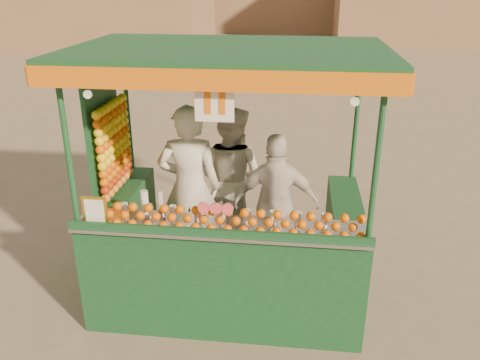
# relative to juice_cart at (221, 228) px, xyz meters

# --- Properties ---
(ground) EXTENTS (90.00, 90.00, 0.00)m
(ground) POSITION_rel_juice_cart_xyz_m (0.11, 0.06, -0.89)
(ground) COLOR #6D5D4D
(ground) RESTS_ON ground
(juice_cart) EXTENTS (3.02, 1.95, 2.74)m
(juice_cart) POSITION_rel_juice_cart_xyz_m (0.00, 0.00, 0.00)
(juice_cart) COLOR #103A1C
(juice_cart) RESTS_ON ground
(vendor_left) EXTENTS (0.72, 0.52, 1.83)m
(vendor_left) POSITION_rel_juice_cart_xyz_m (-0.38, 0.23, 0.35)
(vendor_left) COLOR beige
(vendor_left) RESTS_ON ground
(vendor_middle) EXTENTS (1.01, 0.91, 1.71)m
(vendor_middle) POSITION_rel_juice_cart_xyz_m (0.00, 0.72, 0.29)
(vendor_middle) COLOR silver
(vendor_middle) RESTS_ON ground
(vendor_right) EXTENTS (0.93, 0.43, 1.55)m
(vendor_right) POSITION_rel_juice_cart_xyz_m (0.56, 0.23, 0.21)
(vendor_right) COLOR silver
(vendor_right) RESTS_ON ground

